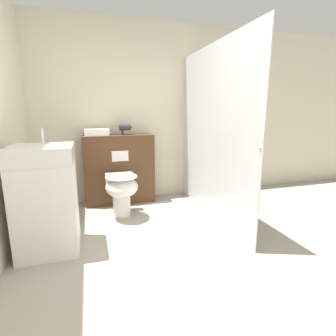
% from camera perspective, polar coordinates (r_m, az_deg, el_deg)
% --- Properties ---
extents(ground_plane, '(12.00, 12.00, 0.00)m').
position_cam_1_polar(ground_plane, '(2.14, 8.00, -24.62)').
color(ground_plane, '#9E9384').
extents(wall_back, '(8.00, 0.06, 2.50)m').
position_cam_1_polar(wall_back, '(3.87, -5.84, 11.81)').
color(wall_back, beige).
rests_on(wall_back, ground_plane).
extents(partition_panel, '(0.95, 0.25, 0.96)m').
position_cam_1_polar(partition_panel, '(3.71, -10.48, -0.33)').
color(partition_panel, '#51331E').
rests_on(partition_panel, ground_plane).
extents(shower_glass, '(0.04, 1.91, 2.03)m').
position_cam_1_polar(shower_glass, '(3.15, 9.67, 7.30)').
color(shower_glass, silver).
rests_on(shower_glass, ground_plane).
extents(toilet, '(0.38, 0.53, 0.53)m').
position_cam_1_polar(toilet, '(3.23, -10.09, -4.60)').
color(toilet, white).
rests_on(toilet, ground_plane).
extents(sink_vanity, '(0.53, 0.51, 1.13)m').
position_cam_1_polar(sink_vanity, '(2.63, -24.99, -6.24)').
color(sink_vanity, white).
rests_on(sink_vanity, ground_plane).
extents(hair_drier, '(0.18, 0.09, 0.15)m').
position_cam_1_polar(hair_drier, '(3.64, -9.27, 8.71)').
color(hair_drier, '#2D2D33').
rests_on(hair_drier, partition_panel).
extents(folded_towel, '(0.31, 0.20, 0.09)m').
position_cam_1_polar(folded_towel, '(3.61, -15.24, 7.50)').
color(folded_towel, white).
rests_on(folded_towel, partition_panel).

